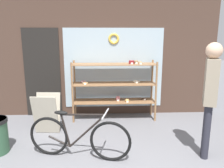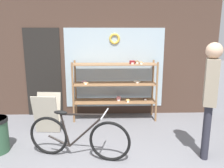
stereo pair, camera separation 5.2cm
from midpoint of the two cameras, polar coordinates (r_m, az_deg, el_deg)
storefront_facade at (r=5.27m, az=-1.75°, el=8.54°), size 5.38×0.13×3.19m
display_case at (r=5.01m, az=1.25°, el=-0.03°), size 1.90×0.46×1.38m
bicycle at (r=3.58m, az=-8.48°, el=-13.52°), size 1.63×0.53×0.78m
sandwich_board at (r=4.56m, az=-16.26°, el=-7.39°), size 0.51×0.42×0.79m
pedestrian at (r=3.63m, az=24.65°, el=-1.72°), size 0.29×0.36×1.82m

